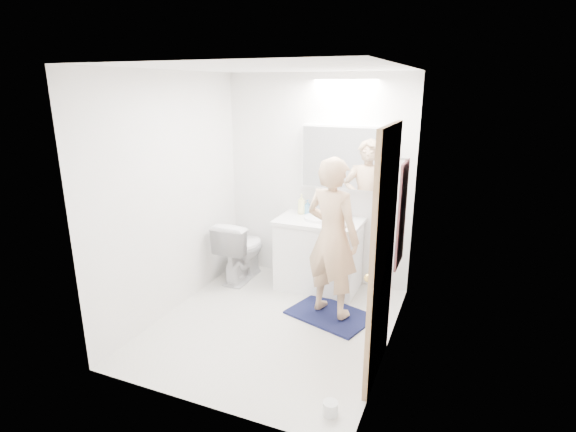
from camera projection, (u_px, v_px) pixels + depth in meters
The scene contains 23 objects.
floor at pixel (274, 324), 4.37m from camera, with size 2.50×2.50×0.00m, color silver.
ceiling at pixel (271, 68), 3.69m from camera, with size 2.50×2.50×0.00m, color white.
wall_back at pixel (317, 181), 5.14m from camera, with size 2.50×2.50×0.00m, color white.
wall_front at pixel (193, 253), 2.92m from camera, with size 2.50×2.50×0.00m, color white.
wall_left at pixel (172, 196), 4.44m from camera, with size 2.50×2.50×0.00m, color white.
wall_right at pixel (395, 220), 3.62m from camera, with size 2.50×2.50×0.00m, color white.
vanity_cabinet at pixel (319, 256), 5.07m from camera, with size 0.90×0.55×0.78m, color white.
countertop at pixel (319, 221), 4.95m from camera, with size 0.95×0.58×0.04m, color white.
sink_basin at pixel (320, 218), 4.97m from camera, with size 0.36×0.36×0.03m, color white.
faucet at pixel (326, 208), 5.12m from camera, with size 0.02×0.02×0.16m, color #B4B4B9.
medicine_cabinet at pixel (341, 157), 4.87m from camera, with size 0.88×0.14×0.70m, color white.
mirror_panel at pixel (339, 158), 4.81m from camera, with size 0.84×0.01×0.66m, color silver.
toilet at pixel (241, 249), 5.31m from camera, with size 0.42×0.73×0.75m, color white.
bath_rug at pixel (330, 315), 4.53m from camera, with size 0.80×0.55×0.02m, color #12173B.
person at pixel (332, 238), 4.29m from camera, with size 0.58×0.38×1.59m, color tan.
door at pixel (383, 258), 3.38m from camera, with size 0.04×0.80×2.00m, color tan.
door_knob at pixel (368, 278), 3.14m from camera, with size 0.06×0.06×0.06m, color gold.
towel at pixel (402, 214), 4.15m from camera, with size 0.02×0.42×1.00m, color #131F3B.
towel_hook at pixel (405, 159), 4.00m from camera, with size 0.02×0.02×0.07m, color silver.
soap_bottle_a at pixel (301, 204), 5.14m from camera, with size 0.09×0.09×0.23m, color #F2F19C.
soap_bottle_b at pixel (308, 207), 5.15m from camera, with size 0.08×0.08×0.17m, color #5B9AC4.
toothbrush_cup at pixel (346, 215), 4.97m from camera, with size 0.10×0.10×0.09m, color #3859A9.
toilet_paper_roll at pixel (330, 408), 3.16m from camera, with size 0.11×0.11×0.10m, color white.
Camera 1 is at (1.63, -3.53, 2.26)m, focal length 27.71 mm.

